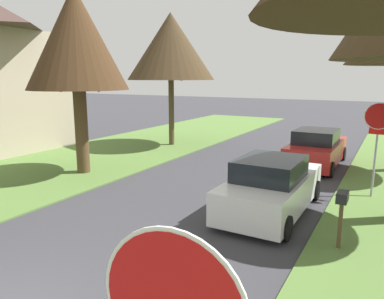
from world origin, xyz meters
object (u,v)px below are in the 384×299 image
street_tree_left_mid_a (76,40)px  parked_sedan_white (271,187)px  curbside_mailbox (342,204)px  stop_sign_far (378,130)px  street_tree_left_mid_b (171,47)px  parked_sedan_red (316,149)px

street_tree_left_mid_a → parked_sedan_white: street_tree_left_mid_a is taller
street_tree_left_mid_a → curbside_mailbox: (9.69, -2.03, -4.00)m
street_tree_left_mid_a → curbside_mailbox: 10.68m
stop_sign_far → street_tree_left_mid_a: size_ratio=0.42×
street_tree_left_mid_b → curbside_mailbox: (9.86, -8.76, -4.22)m
curbside_mailbox → stop_sign_far: bearing=84.7°
parked_sedan_white → parked_sedan_red: bearing=89.8°
parked_sedan_red → curbside_mailbox: 8.01m
parked_sedan_white → curbside_mailbox: parked_sedan_white is taller
stop_sign_far → parked_sedan_red: size_ratio=0.66×
stop_sign_far → curbside_mailbox: 4.41m
parked_sedan_white → curbside_mailbox: size_ratio=3.48×
street_tree_left_mid_a → parked_sedan_white: 8.84m
stop_sign_far → street_tree_left_mid_a: 10.73m
street_tree_left_mid_a → street_tree_left_mid_b: (-0.16, 6.73, 0.22)m
stop_sign_far → curbside_mailbox: size_ratio=2.30×
street_tree_left_mid_a → street_tree_left_mid_b: bearing=91.4°
curbside_mailbox → parked_sedan_white: bearing=142.9°
street_tree_left_mid_a → parked_sedan_red: 10.54m
stop_sign_far → street_tree_left_mid_b: (-10.25, 4.51, 3.12)m
street_tree_left_mid_a → parked_sedan_red: bearing=36.6°
street_tree_left_mid_a → curbside_mailbox: bearing=-11.8°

